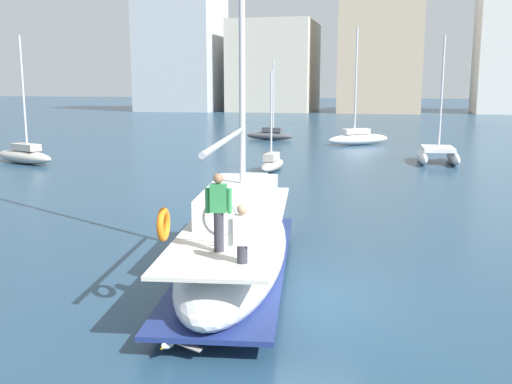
{
  "coord_description": "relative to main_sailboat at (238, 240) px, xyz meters",
  "views": [
    {
      "loc": [
        1.92,
        -12.39,
        4.75
      ],
      "look_at": [
        -1.85,
        3.25,
        1.8
      ],
      "focal_mm": 41.19,
      "sensor_mm": 36.0,
      "label": 1
    }
  ],
  "objects": [
    {
      "name": "moored_catamaran",
      "position": [
        6.22,
        23.61,
        -0.33
      ],
      "size": [
        2.58,
        4.96,
        7.61
      ],
      "color": "white",
      "rests_on": "ground"
    },
    {
      "name": "moored_ketch_distant",
      "position": [
        -6.98,
        36.13,
        -0.42
      ],
      "size": [
        4.36,
        1.58,
        6.9
      ],
      "color": "#4C4C51",
      "rests_on": "ground"
    },
    {
      "name": "moored_sloop_near",
      "position": [
        -2.95,
        18.04,
        -0.47
      ],
      "size": [
        1.05,
        3.84,
        5.51
      ],
      "color": "#B7B2A8",
      "rests_on": "ground"
    },
    {
      "name": "seagull",
      "position": [
        0.01,
        -4.66,
        -0.65
      ],
      "size": [
        1.25,
        0.47,
        0.18
      ],
      "color": "silver",
      "rests_on": "ground"
    },
    {
      "name": "main_sailboat",
      "position": [
        0.0,
        0.0,
        0.0
      ],
      "size": [
        3.75,
        9.84,
        13.77
      ],
      "color": "silver",
      "rests_on": "ground"
    },
    {
      "name": "ground_plane",
      "position": [
        1.86,
        -1.32,
        -0.91
      ],
      "size": [
        400.0,
        400.0,
        0.0
      ],
      "primitive_type": "plane",
      "color": "navy"
    },
    {
      "name": "moored_cutter_left",
      "position": [
        0.75,
        33.67,
        -0.31
      ],
      "size": [
        5.16,
        4.33,
        9.13
      ],
      "color": "white",
      "rests_on": "ground"
    },
    {
      "name": "waterfront_buildings",
      "position": [
        0.15,
        91.24,
        10.93
      ],
      "size": [
        86.02,
        18.12,
        27.92
      ],
      "color": "#B2B7BC",
      "rests_on": "ground"
    },
    {
      "name": "moored_cutter_right",
      "position": [
        -18.3,
        17.53,
        -0.36
      ],
      "size": [
        5.17,
        2.93,
        7.58
      ],
      "color": "#B7B2A8",
      "rests_on": "ground"
    }
  ]
}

